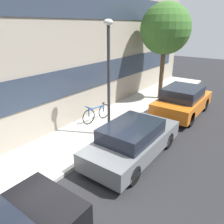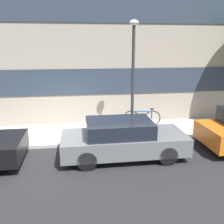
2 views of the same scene
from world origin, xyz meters
The scene contains 6 objects.
ground_plane centered at (0.00, 0.00, 0.00)m, with size 56.00×56.00×0.00m, color #232326.
sidewalk_strip centered at (0.00, 1.19, 0.06)m, with size 28.00×2.38×0.12m.
rowhouse_facade centered at (0.00, 2.82, 4.49)m, with size 28.00×1.02×8.95m.
parked_car_grey centered at (1.97, -1.05, 0.62)m, with size 3.91×1.62×1.23m.
bicycle centered at (3.31, 1.64, 0.50)m, with size 1.58×0.44×0.77m.
lamp_post centered at (2.59, 0.41, 2.75)m, with size 0.32×0.32×4.21m.
Camera 2 is at (0.59, -8.33, 3.51)m, focal length 40.00 mm.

